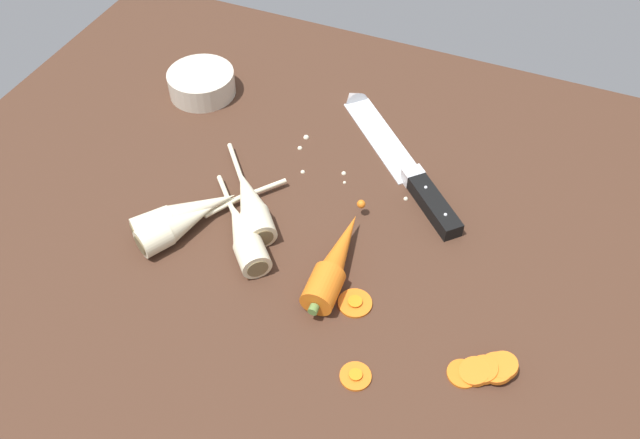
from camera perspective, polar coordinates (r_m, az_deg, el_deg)
name	(u,v)px	position (r cm, az deg, el deg)	size (l,w,h in cm)	color
ground_plane	(325,226)	(93.28, 0.48, -0.58)	(120.00, 90.00, 4.00)	#42281C
chefs_knife	(395,153)	(100.67, 6.49, 5.73)	(26.93, 26.92, 4.18)	silver
whole_carrot	(335,262)	(84.01, 1.31, -3.69)	(4.73, 19.60, 4.20)	orange
parsnip_front	(186,214)	(91.35, -11.56, 0.50)	(15.82, 19.03, 4.00)	beige
parsnip_mid_left	(178,225)	(90.12, -12.19, -0.51)	(10.60, 16.44, 4.00)	beige
parsnip_mid_right	(244,235)	(87.59, -6.63, -1.33)	(14.67, 15.08, 4.00)	beige
parsnip_back	(251,203)	(91.30, -6.01, 1.40)	(15.06, 16.90, 4.00)	beige
carrot_slice_stack	(484,370)	(79.22, 14.04, -12.52)	(7.60, 5.69, 2.74)	orange
carrot_slice_stray_near	(356,375)	(77.27, 3.10, -13.35)	(3.69, 3.69, 0.70)	orange
carrot_slice_stray_mid	(355,302)	(82.53, 3.05, -7.18)	(4.31, 4.31, 0.70)	orange
prep_bowl	(202,82)	(112.90, -10.24, 11.63)	(11.00, 11.00, 4.00)	beige
mince_crumbs	(351,167)	(98.31, 2.72, 4.55)	(21.60, 8.07, 0.89)	beige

